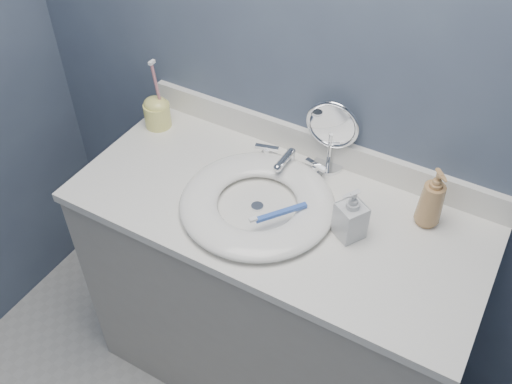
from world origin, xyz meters
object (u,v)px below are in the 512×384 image
Objects in this scene: soap_bottle_clear at (351,214)px; toothbrush_holder at (157,111)px; makeup_mirror at (332,133)px; soap_bottle_amber at (432,198)px.

soap_bottle_clear is 0.77m from toothbrush_holder.
makeup_mirror reaches higher than soap_bottle_clear.
toothbrush_holder is (-0.93, -0.01, -0.04)m from soap_bottle_amber.
makeup_mirror is at bearing 156.67° from soap_bottle_clear.
soap_bottle_amber is 1.17× the size of soap_bottle_clear.
toothbrush_holder is (-0.59, -0.09, -0.07)m from makeup_mirror.
toothbrush_holder reaches higher than soap_bottle_clear.
makeup_mirror is 1.29× the size of soap_bottle_amber.
soap_bottle_amber is (0.34, -0.08, -0.04)m from makeup_mirror.
makeup_mirror is 0.95× the size of toothbrush_holder.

